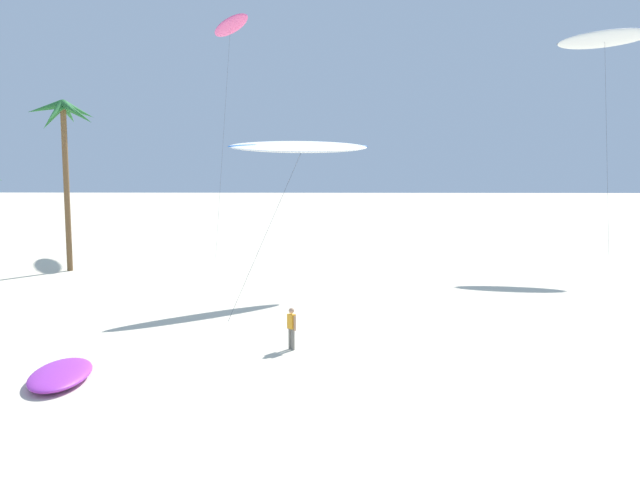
% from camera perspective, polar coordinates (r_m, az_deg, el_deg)
% --- Properties ---
extents(palm_tree_3, '(4.20, 4.07, 10.96)m').
position_cam_1_polar(palm_tree_3, '(46.13, -20.86, 8.78)').
color(palm_tree_3, brown).
rests_on(palm_tree_3, ground).
extents(flying_kite_2, '(7.88, 9.92, 8.33)m').
position_cam_1_polar(flying_kite_2, '(35.73, -1.45, 7.91)').
color(flying_kite_2, white).
rests_on(flying_kite_2, ground).
extents(flying_kite_4, '(6.49, 5.87, 16.51)m').
position_cam_1_polar(flying_kite_4, '(52.55, 23.02, 15.45)').
color(flying_kite_4, white).
rests_on(flying_kite_4, ground).
extents(flying_kite_5, '(4.71, 13.52, 19.26)m').
position_cam_1_polar(flying_kite_5, '(60.05, -7.62, 17.59)').
color(flying_kite_5, '#EA5193').
rests_on(flying_kite_5, ground).
extents(grounded_kite_0, '(2.26, 3.70, 0.43)m').
position_cam_1_polar(grounded_kite_0, '(23.75, -21.16, -10.59)').
color(grounded_kite_0, purple).
rests_on(grounded_kite_0, ground).
extents(person_foreground_walker, '(0.36, 0.41, 1.61)m').
position_cam_1_polar(person_foreground_walker, '(25.54, -2.44, -7.37)').
color(person_foreground_walker, slate).
rests_on(person_foreground_walker, ground).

